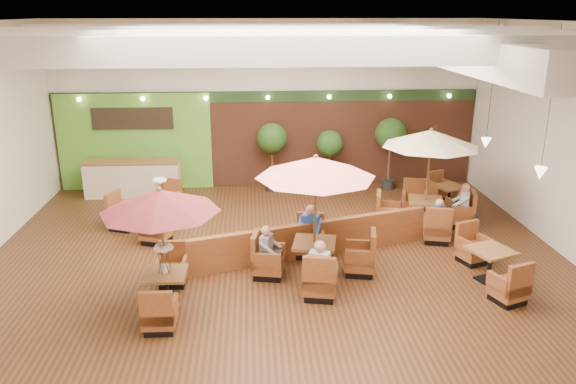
{
  "coord_description": "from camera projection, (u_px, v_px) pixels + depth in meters",
  "views": [
    {
      "loc": [
        -0.58,
        -12.53,
        5.72
      ],
      "look_at": [
        0.3,
        0.5,
        1.5
      ],
      "focal_mm": 35.0,
      "sensor_mm": 36.0,
      "label": 1
    }
  ],
  "objects": [
    {
      "name": "room",
      "position": [
        284.0,
        101.0,
        13.74
      ],
      "size": [
        14.04,
        14.0,
        5.52
      ],
      "color": "#381E0F",
      "rests_on": "ground"
    },
    {
      "name": "service_counter",
      "position": [
        133.0,
        178.0,
        18.07
      ],
      "size": [
        3.0,
        0.75,
        1.18
      ],
      "color": "beige",
      "rests_on": "ground"
    },
    {
      "name": "booth_divider",
      "position": [
        310.0,
        240.0,
        13.58
      ],
      "size": [
        6.11,
        2.09,
        0.88
      ],
      "primitive_type": "cube",
      "rotation": [
        0.0,
        0.0,
        0.31
      ],
      "color": "brown",
      "rests_on": "ground"
    },
    {
      "name": "table_0",
      "position": [
        161.0,
        217.0,
        10.86
      ],
      "size": [
        2.34,
        2.47,
        2.54
      ],
      "rotation": [
        0.0,
        0.0,
        -0.02
      ],
      "color": "brown",
      "rests_on": "ground"
    },
    {
      "name": "table_1",
      "position": [
        315.0,
        195.0,
        12.17
      ],
      "size": [
        2.86,
        2.86,
        2.83
      ],
      "rotation": [
        0.0,
        0.0,
        -0.19
      ],
      "color": "brown",
      "rests_on": "ground"
    },
    {
      "name": "table_2",
      "position": [
        429.0,
        161.0,
        14.98
      ],
      "size": [
        2.86,
        2.86,
        2.8
      ],
      "rotation": [
        0.0,
        0.0,
        -0.24
      ],
      "color": "brown",
      "rests_on": "ground"
    },
    {
      "name": "table_3",
      "position": [
        151.0,
        212.0,
        15.38
      ],
      "size": [
        2.07,
        2.95,
        1.6
      ],
      "rotation": [
        0.0,
        0.0,
        -0.34
      ],
      "color": "brown",
      "rests_on": "ground"
    },
    {
      "name": "table_4",
      "position": [
        490.0,
        266.0,
        12.37
      ],
      "size": [
        1.1,
        2.72,
        0.96
      ],
      "rotation": [
        0.0,
        0.0,
        0.35
      ],
      "color": "brown",
      "rests_on": "ground"
    },
    {
      "name": "table_5",
      "position": [
        449.0,
        197.0,
        17.06
      ],
      "size": [
        1.0,
        2.45,
        0.86
      ],
      "rotation": [
        0.0,
        0.0,
        0.37
      ],
      "color": "brown",
      "rests_on": "ground"
    },
    {
      "name": "topiary_0",
      "position": [
        272.0,
        141.0,
        18.21
      ],
      "size": [
        0.98,
        0.98,
        2.28
      ],
      "color": "black",
      "rests_on": "ground"
    },
    {
      "name": "topiary_1",
      "position": [
        330.0,
        146.0,
        18.39
      ],
      "size": [
        0.87,
        0.87,
        2.02
      ],
      "color": "black",
      "rests_on": "ground"
    },
    {
      "name": "topiary_2",
      "position": [
        391.0,
        137.0,
        18.43
      ],
      "size": [
        1.03,
        1.03,
        2.4
      ],
      "color": "black",
      "rests_on": "ground"
    },
    {
      "name": "diner_0",
      "position": [
        320.0,
        263.0,
        11.54
      ],
      "size": [
        0.47,
        0.43,
        0.85
      ],
      "rotation": [
        0.0,
        0.0,
        -0.36
      ],
      "color": "silver",
      "rests_on": "ground"
    },
    {
      "name": "diner_1",
      "position": [
        310.0,
        227.0,
        13.5
      ],
      "size": [
        0.46,
        0.43,
        0.84
      ],
      "rotation": [
        0.0,
        0.0,
        2.8
      ],
      "color": "#2850B0",
      "rests_on": "ground"
    },
    {
      "name": "diner_2",
      "position": [
        268.0,
        246.0,
        12.46
      ],
      "size": [
        0.39,
        0.42,
        0.76
      ],
      "rotation": [
        0.0,
        0.0,
        4.35
      ],
      "color": "gray",
      "rests_on": "ground"
    },
    {
      "name": "diner_3",
      "position": [
        438.0,
        215.0,
        14.37
      ],
      "size": [
        0.37,
        0.31,
        0.73
      ],
      "rotation": [
        0.0,
        0.0,
        -0.09
      ],
      "color": "#2850B0",
      "rests_on": "ground"
    },
    {
      "name": "diner_4",
      "position": [
        462.0,
        201.0,
        15.4
      ],
      "size": [
        0.39,
        0.44,
        0.8
      ],
      "rotation": [
        0.0,
        0.0,
        1.27
      ],
      "color": "silver",
      "rests_on": "ground"
    }
  ]
}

